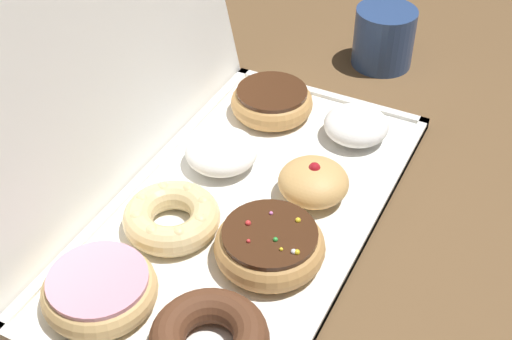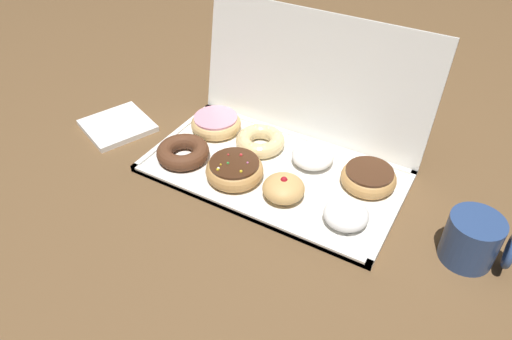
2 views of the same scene
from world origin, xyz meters
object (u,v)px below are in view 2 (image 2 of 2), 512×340
object	(u,v)px
donut_box	(273,172)
chocolate_frosted_donut_7	(369,177)
pink_frosted_donut_4	(216,123)
powdered_filled_donut_6	(313,156)
jelly_filled_donut_2	(284,188)
chocolate_cake_ring_donut_0	(183,152)
powdered_filled_donut_3	(346,214)
coffee_mug	(474,239)
napkin_stack	(118,126)
sprinkle_donut_1	(234,170)
cruller_donut_5	(260,141)

from	to	relation	value
donut_box	chocolate_frosted_donut_7	bearing A→B (deg)	16.54
pink_frosted_donut_4	powdered_filled_donut_6	bearing A→B (deg)	-0.41
powdered_filled_donut_6	jelly_filled_donut_2	bearing A→B (deg)	-92.16
chocolate_cake_ring_donut_0	powdered_filled_donut_3	world-z (taller)	powdered_filled_donut_3
powdered_filled_donut_6	chocolate_frosted_donut_7	world-z (taller)	powdered_filled_donut_6
chocolate_cake_ring_donut_0	coffee_mug	world-z (taller)	coffee_mug
powdered_filled_donut_3	coffee_mug	world-z (taller)	coffee_mug
powdered_filled_donut_3	chocolate_frosted_donut_7	size ratio (longest dim) A/B	0.75
chocolate_cake_ring_donut_0	napkin_stack	distance (m)	0.22
sprinkle_donut_1	jelly_filled_donut_2	bearing A→B (deg)	-0.88
sprinkle_donut_1	powdered_filled_donut_3	size ratio (longest dim) A/B	1.42
donut_box	coffee_mug	size ratio (longest dim) A/B	4.78
jelly_filled_donut_2	napkin_stack	size ratio (longest dim) A/B	0.57
donut_box	powdered_filled_donut_3	world-z (taller)	powdered_filled_donut_3
chocolate_cake_ring_donut_0	pink_frosted_donut_4	size ratio (longest dim) A/B	0.98
chocolate_cake_ring_donut_0	coffee_mug	size ratio (longest dim) A/B	1.02
donut_box	sprinkle_donut_1	world-z (taller)	sprinkle_donut_1
cruller_donut_5	chocolate_frosted_donut_7	world-z (taller)	chocolate_frosted_donut_7
donut_box	powdered_filled_donut_3	bearing A→B (deg)	-19.31
pink_frosted_donut_4	coffee_mug	xyz separation A→B (m)	(0.58, -0.09, 0.02)
pink_frosted_donut_4	cruller_donut_5	bearing A→B (deg)	-3.49
chocolate_cake_ring_donut_0	napkin_stack	world-z (taller)	chocolate_cake_ring_donut_0
powdered_filled_donut_3	cruller_donut_5	distance (m)	0.28
pink_frosted_donut_4	chocolate_frosted_donut_7	size ratio (longest dim) A/B	1.05
jelly_filled_donut_2	powdered_filled_donut_3	distance (m)	0.13
powdered_filled_donut_6	cruller_donut_5	bearing A→B (deg)	-177.40
pink_frosted_donut_4	napkin_stack	bearing A→B (deg)	-155.65
powdered_filled_donut_6	donut_box	bearing A→B (deg)	-133.71
chocolate_cake_ring_donut_0	coffee_mug	distance (m)	0.58
coffee_mug	sprinkle_donut_1	bearing A→B (deg)	-176.32
chocolate_frosted_donut_7	donut_box	bearing A→B (deg)	-163.46
powdered_filled_donut_3	powdered_filled_donut_6	xyz separation A→B (m)	(-0.12, 0.13, 0.00)
chocolate_cake_ring_donut_0	pink_frosted_donut_4	world-z (taller)	pink_frosted_donut_4
donut_box	chocolate_frosted_donut_7	xyz separation A→B (m)	(0.19, 0.06, 0.02)
sprinkle_donut_1	cruller_donut_5	world-z (taller)	sprinkle_donut_1
sprinkle_donut_1	powdered_filled_donut_3	xyz separation A→B (m)	(0.24, -0.01, -0.00)
napkin_stack	donut_box	bearing A→B (deg)	4.73
powdered_filled_donut_6	coffee_mug	bearing A→B (deg)	-15.53
chocolate_cake_ring_donut_0	coffee_mug	xyz separation A→B (m)	(0.58, 0.03, 0.02)
jelly_filled_donut_2	cruller_donut_5	world-z (taller)	jelly_filled_donut_2
cruller_donut_5	donut_box	bearing A→B (deg)	-42.21
powdered_filled_donut_6	napkin_stack	xyz separation A→B (m)	(-0.46, -0.10, -0.02)
chocolate_cake_ring_donut_0	cruller_donut_5	world-z (taller)	same
chocolate_cake_ring_donut_0	cruller_donut_5	xyz separation A→B (m)	(0.12, 0.12, 0.00)
donut_box	powdered_filled_donut_6	distance (m)	0.09
donut_box	powdered_filled_donut_3	distance (m)	0.20
sprinkle_donut_1	coffee_mug	bearing A→B (deg)	3.68
donut_box	cruller_donut_5	xyz separation A→B (m)	(-0.06, 0.06, 0.02)
donut_box	powdered_filled_donut_6	world-z (taller)	powdered_filled_donut_6
powdered_filled_donut_3	pink_frosted_donut_4	xyz separation A→B (m)	(-0.37, 0.13, -0.00)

